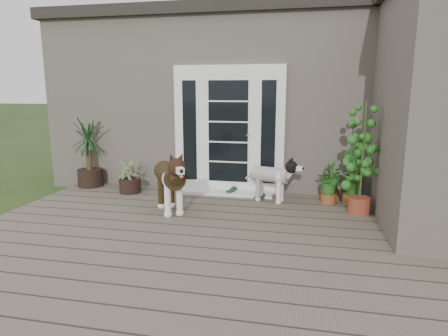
# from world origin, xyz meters

# --- Properties ---
(deck) EXTENTS (6.20, 4.60, 0.12)m
(deck) POSITION_xyz_m (0.00, 0.40, 0.06)
(deck) COLOR #6B5B4C
(deck) RESTS_ON ground
(house_main) EXTENTS (7.40, 4.00, 3.10)m
(house_main) POSITION_xyz_m (0.00, 4.65, 1.55)
(house_main) COLOR #665E54
(house_main) RESTS_ON ground
(roof_main) EXTENTS (7.60, 4.20, 0.20)m
(roof_main) POSITION_xyz_m (0.00, 4.65, 3.20)
(roof_main) COLOR #2D2826
(roof_main) RESTS_ON house_main
(door_unit) EXTENTS (1.90, 0.14, 2.15)m
(door_unit) POSITION_xyz_m (-0.20, 2.60, 1.19)
(door_unit) COLOR white
(door_unit) RESTS_ON deck
(door_step) EXTENTS (1.60, 0.40, 0.05)m
(door_step) POSITION_xyz_m (-0.20, 2.40, 0.14)
(door_step) COLOR white
(door_step) RESTS_ON deck
(brindle_dog) EXTENTS (0.88, 1.03, 0.80)m
(brindle_dog) POSITION_xyz_m (-0.80, 1.25, 0.52)
(brindle_dog) COLOR #3B2B15
(brindle_dog) RESTS_ON deck
(white_dog) EXTENTS (0.82, 0.51, 0.63)m
(white_dog) POSITION_xyz_m (0.57, 2.09, 0.44)
(white_dog) COLOR silver
(white_dog) RESTS_ON deck
(spider_plant) EXTENTS (0.72, 0.72, 0.65)m
(spider_plant) POSITION_xyz_m (-1.84, 2.14, 0.45)
(spider_plant) COLOR #7A9058
(spider_plant) RESTS_ON deck
(yucca) EXTENTS (0.89, 0.89, 1.23)m
(yucca) POSITION_xyz_m (-2.75, 2.40, 0.74)
(yucca) COLOR black
(yucca) RESTS_ON deck
(herb_a) EXTENTS (0.55, 0.55, 0.49)m
(herb_a) POSITION_xyz_m (1.48, 2.16, 0.37)
(herb_a) COLOR #21611B
(herb_a) RESTS_ON deck
(herb_b) EXTENTS (0.60, 0.60, 0.64)m
(herb_b) POSITION_xyz_m (1.83, 2.20, 0.44)
(herb_b) COLOR #285718
(herb_b) RESTS_ON deck
(herb_c) EXTENTS (0.37, 0.37, 0.52)m
(herb_c) POSITION_xyz_m (1.52, 2.40, 0.38)
(herb_c) COLOR #27621C
(herb_c) RESTS_ON deck
(sapling) EXTENTS (0.63, 0.63, 1.67)m
(sapling) POSITION_xyz_m (1.89, 1.75, 0.96)
(sapling) COLOR #275719
(sapling) RESTS_ON deck
(clog_left) EXTENTS (0.21, 0.33, 0.09)m
(clog_left) POSITION_xyz_m (-0.10, 2.40, 0.17)
(clog_left) COLOR #143319
(clog_left) RESTS_ON deck
(clog_right) EXTENTS (0.22, 0.29, 0.08)m
(clog_right) POSITION_xyz_m (0.41, 2.15, 0.16)
(clog_right) COLOR #15341C
(clog_right) RESTS_ON deck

